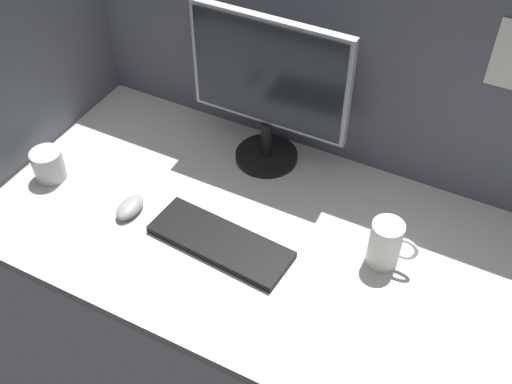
{
  "coord_description": "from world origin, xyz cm",
  "views": [
    {
      "loc": [
        35.42,
        -98.0,
        119.47
      ],
      "look_at": [
        -9.91,
        0.0,
        14.0
      ],
      "focal_mm": 43.69,
      "sensor_mm": 36.0,
      "label": 1
    }
  ],
  "objects_px": {
    "mouse": "(130,207)",
    "mug_ceramic_white": "(386,244)",
    "monitor": "(269,86)",
    "mug_steel": "(48,165)",
    "keyboard": "(220,242)"
  },
  "relations": [
    {
      "from": "monitor",
      "to": "mug_steel",
      "type": "xyz_separation_m",
      "value": [
        -0.5,
        -0.36,
        -0.2
      ]
    },
    {
      "from": "mug_steel",
      "to": "mug_ceramic_white",
      "type": "height_order",
      "value": "mug_ceramic_white"
    },
    {
      "from": "mouse",
      "to": "mug_ceramic_white",
      "type": "height_order",
      "value": "mug_ceramic_white"
    },
    {
      "from": "keyboard",
      "to": "mug_ceramic_white",
      "type": "relative_size",
      "value": 2.86
    },
    {
      "from": "monitor",
      "to": "mug_steel",
      "type": "bearing_deg",
      "value": -144.65
    },
    {
      "from": "keyboard",
      "to": "monitor",
      "type": "bearing_deg",
      "value": 101.69
    },
    {
      "from": "monitor",
      "to": "mug_steel",
      "type": "height_order",
      "value": "monitor"
    },
    {
      "from": "mug_steel",
      "to": "keyboard",
      "type": "bearing_deg",
      "value": -0.1
    },
    {
      "from": "monitor",
      "to": "keyboard",
      "type": "distance_m",
      "value": 0.43
    },
    {
      "from": "mug_ceramic_white",
      "to": "mug_steel",
      "type": "bearing_deg",
      "value": -171.66
    },
    {
      "from": "monitor",
      "to": "mug_ceramic_white",
      "type": "height_order",
      "value": "monitor"
    },
    {
      "from": "monitor",
      "to": "mug_steel",
      "type": "distance_m",
      "value": 0.65
    },
    {
      "from": "keyboard",
      "to": "mouse",
      "type": "distance_m",
      "value": 0.27
    },
    {
      "from": "monitor",
      "to": "mug_ceramic_white",
      "type": "bearing_deg",
      "value": -27.18
    },
    {
      "from": "keyboard",
      "to": "mug_steel",
      "type": "relative_size",
      "value": 4.18
    }
  ]
}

